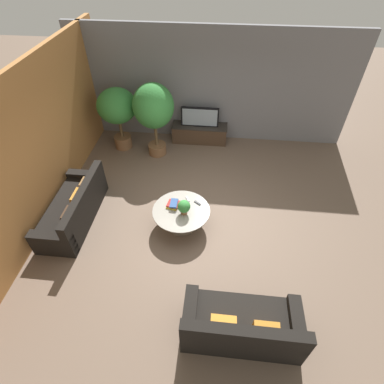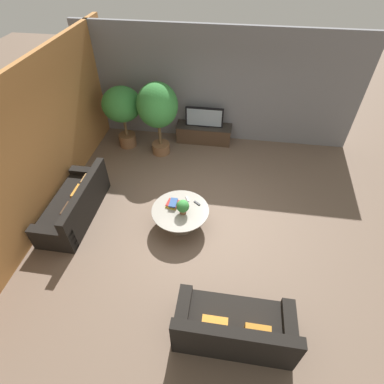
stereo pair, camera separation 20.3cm
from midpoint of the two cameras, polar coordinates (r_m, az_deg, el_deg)
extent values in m
plane|color=brown|center=(6.60, 2.20, -4.55)|extent=(24.00, 24.00, 0.00)
cube|color=slate|center=(8.40, 5.32, 19.31)|extent=(7.40, 0.12, 3.00)
cube|color=#B2753D|center=(6.80, -25.96, 8.75)|extent=(0.12, 7.40, 3.00)
cube|color=#473323|center=(8.72, 2.95, 11.08)|extent=(1.52, 0.48, 0.50)
cube|color=#2D2823|center=(8.60, 3.01, 12.43)|extent=(1.55, 0.50, 0.02)
cube|color=black|center=(8.46, 3.08, 14.06)|extent=(1.04, 0.08, 0.54)
cube|color=#99A8B7|center=(8.42, 3.05, 13.92)|extent=(0.96, 0.00, 0.49)
cube|color=black|center=(8.59, 3.01, 12.56)|extent=(0.31, 0.13, 0.02)
cylinder|color=#756656|center=(6.43, -1.24, -6.07)|extent=(0.65, 0.65, 0.02)
cylinder|color=#756656|center=(6.28, -1.26, -4.87)|extent=(0.10, 0.10, 0.42)
cylinder|color=gray|center=(6.12, -1.30, -3.48)|extent=(1.18, 1.18, 0.02)
cube|color=black|center=(6.92, -20.76, -2.79)|extent=(0.84, 2.02, 0.42)
cube|color=black|center=(6.50, -19.00, -0.58)|extent=(0.16, 2.02, 0.42)
cube|color=black|center=(7.46, -18.11, 2.48)|extent=(0.84, 0.20, 0.54)
cube|color=black|center=(6.39, -24.14, -8.20)|extent=(0.84, 0.20, 0.54)
cube|color=olive|center=(6.92, -18.57, 1.77)|extent=(0.14, 0.29, 0.27)
cube|color=orange|center=(6.59, -20.16, -0.71)|extent=(0.18, 0.37, 0.35)
cube|color=#422D1E|center=(6.32, -21.80, -3.74)|extent=(0.18, 0.34, 0.32)
cube|color=black|center=(5.11, 9.15, -24.08)|extent=(1.80, 0.84, 0.42)
cube|color=black|center=(4.60, 9.64, -25.94)|extent=(1.80, 0.16, 0.42)
cube|color=black|center=(5.19, 18.87, -24.15)|extent=(0.20, 0.84, 0.54)
cube|color=black|center=(5.05, -0.57, -22.86)|extent=(0.20, 0.84, 0.54)
cube|color=orange|center=(4.74, 13.56, -24.54)|extent=(0.35, 0.15, 0.33)
cube|color=orange|center=(4.68, 5.64, -24.03)|extent=(0.36, 0.14, 0.33)
cylinder|color=brown|center=(8.75, -11.47, 9.72)|extent=(0.46, 0.46, 0.34)
cylinder|color=brown|center=(8.54, -11.85, 11.97)|extent=(0.08, 0.08, 0.46)
ellipsoid|color=#337F38|center=(8.21, -12.54, 16.00)|extent=(1.02, 1.02, 0.89)
cylinder|color=brown|center=(8.34, -5.22, 8.38)|extent=(0.48, 0.48, 0.28)
cylinder|color=brown|center=(8.11, -5.41, 10.81)|extent=(0.08, 0.08, 0.56)
ellipsoid|color=#337F38|center=(7.69, -5.83, 16.11)|extent=(1.02, 1.02, 1.13)
cylinder|color=brown|center=(6.02, -0.77, -3.73)|extent=(0.13, 0.13, 0.08)
sphere|color=#337F38|center=(5.91, -0.78, -2.73)|extent=(0.26, 0.26, 0.26)
cube|color=gold|center=(6.19, -2.91, -2.51)|extent=(0.25, 0.25, 0.03)
cube|color=#A32823|center=(6.19, -2.76, -2.16)|extent=(0.27, 0.26, 0.03)
cube|color=#2D4C84|center=(6.15, -2.65, -2.06)|extent=(0.15, 0.26, 0.03)
cube|color=black|center=(6.23, 1.91, -2.14)|extent=(0.15, 0.13, 0.02)
cube|color=gray|center=(6.32, 0.05, -1.34)|extent=(0.10, 0.16, 0.02)
camera|label=1|loc=(0.10, -89.08, 0.87)|focal=28.00mm
camera|label=2|loc=(0.10, 90.92, -0.87)|focal=28.00mm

